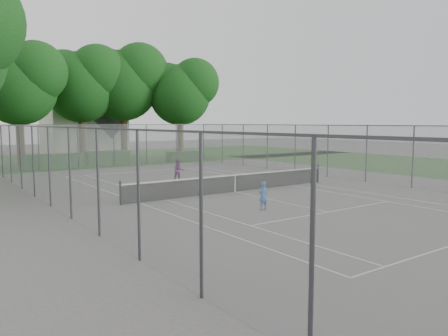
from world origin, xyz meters
TOP-DOWN VIEW (x-y plane):
  - ground at (0.00, 0.00)m, footprint 120.00×120.00m
  - grass_far at (0.00, 26.00)m, footprint 60.00×20.00m
  - court_markings at (0.00, 0.00)m, footprint 11.03×23.83m
  - tennis_net at (0.00, 0.00)m, footprint 12.87×0.10m
  - perimeter_fence at (0.00, 0.00)m, footprint 18.08×34.08m
  - tree_far_left at (-6.47, 20.73)m, footprint 7.15×6.52m
  - tree_far_midleft at (-0.49, 23.44)m, footprint 7.63×6.97m
  - tree_far_midright at (3.58, 23.07)m, footprint 7.98×7.29m
  - tree_far_right at (8.55, 20.48)m, footprint 7.03×6.42m
  - hedge_left at (-4.69, 18.12)m, footprint 4.57×1.37m
  - hedge_mid at (0.08, 18.75)m, footprint 3.77×1.08m
  - hedge_right at (7.20, 17.94)m, footprint 3.03×1.11m
  - house at (1.31, 28.87)m, footprint 7.86×6.09m
  - girl_player at (-1.89, -4.50)m, footprint 0.44×0.29m
  - woman_player at (-0.52, 5.13)m, footprint 0.81×0.72m

SIDE VIEW (x-z plane):
  - ground at x=0.00m, z-range 0.00..0.00m
  - grass_far at x=0.00m, z-range 0.00..0.00m
  - court_markings at x=0.00m, z-range 0.00..0.01m
  - hedge_right at x=7.20m, z-range 0.00..0.91m
  - tennis_net at x=0.00m, z-range -0.04..1.06m
  - hedge_left at x=-4.69m, z-range 0.00..1.14m
  - hedge_mid at x=0.08m, z-range 0.00..1.18m
  - girl_player at x=-1.89m, z-range 0.00..1.22m
  - woman_player at x=-0.52m, z-range 0.00..1.41m
  - perimeter_fence at x=0.00m, z-range 0.05..3.57m
  - house at x=1.31m, z-range -0.95..8.83m
  - tree_far_right at x=8.55m, z-range 1.89..12.00m
  - tree_far_left at x=-6.47m, z-range 1.92..12.19m
  - tree_far_midleft at x=-0.49m, z-range 2.05..13.03m
  - tree_far_midright at x=3.58m, z-range 2.15..13.62m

